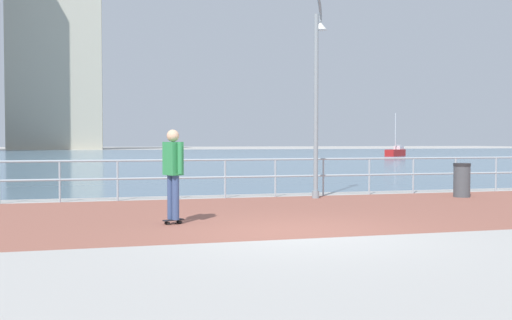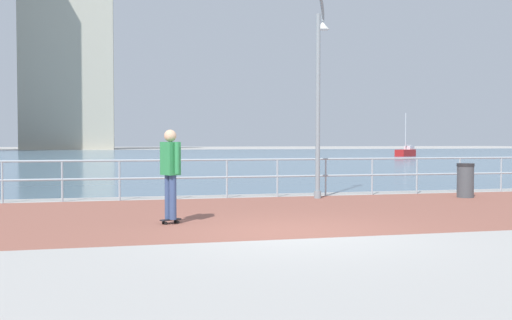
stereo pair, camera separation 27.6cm
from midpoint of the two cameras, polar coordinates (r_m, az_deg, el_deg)
ground at (r=49.20m, az=-11.13°, el=0.07°), size 220.00×220.00×0.00m
brick_paving at (r=12.21m, az=-0.68°, el=-5.29°), size 28.00×6.55×0.01m
harbor_water at (r=60.13m, az=-11.75°, el=0.40°), size 180.00×88.00×0.00m
waterfront_railing at (r=15.34m, az=-3.61°, el=-1.09°), size 25.25×0.06×1.06m
lamppost at (r=15.59m, az=5.61°, el=7.42°), size 0.57×0.73×5.49m
skateboarder at (r=10.64m, az=-8.99°, el=-0.73°), size 0.41×0.53×1.74m
trash_bin at (r=16.57m, az=19.34°, el=-1.89°), size 0.46×0.46×0.93m
sailboat_blue at (r=60.58m, az=13.60°, el=0.79°), size 3.05×2.73×4.41m
tower_concrete at (r=112.63m, az=-19.31°, el=10.53°), size 16.10×10.25×38.96m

